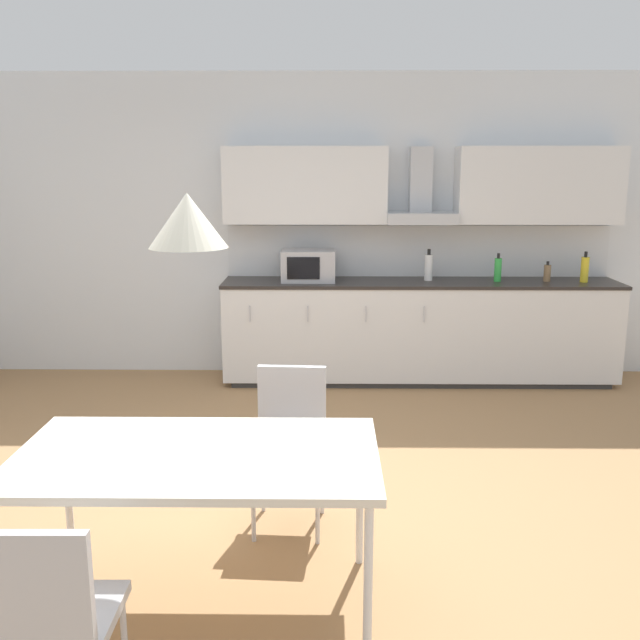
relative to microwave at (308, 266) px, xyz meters
The scene contains 14 objects.
ground_plane 2.78m from the microwave, 93.37° to the right, with size 9.33×8.55×0.02m, color #9E754C.
wall_back 0.50m from the microwave, 113.39° to the left, with size 7.47×0.10×2.78m, color silver.
kitchen_counter 1.18m from the microwave, ahead, with size 3.57×0.62×0.93m.
backsplash_tile 1.06m from the microwave, 15.71° to the left, with size 3.55×0.02×0.48m, color silver.
upper_wall_cabinets 1.24m from the microwave, ahead, with size 3.55×0.40×0.68m.
microwave is the anchor object (origin of this frame).
bottle_yellow 2.47m from the microwave, ahead, with size 0.07×0.07×0.27m.
bottle_green 1.70m from the microwave, ahead, with size 0.06×0.06×0.25m.
bottle_brown 2.15m from the microwave, ahead, with size 0.06×0.06×0.18m.
bottle_white 1.09m from the microwave, ahead, with size 0.07×0.07×0.29m.
dining_table 3.54m from the microwave, 96.26° to the right, with size 1.57×0.87×0.75m.
chair_far_right 2.74m from the microwave, 90.56° to the right, with size 0.42×0.42×0.87m.
chair_near_left 4.41m from the microwave, 99.67° to the right, with size 0.40×0.40×0.87m.
pendant_lamp 3.59m from the microwave, 96.26° to the right, with size 0.32×0.32×0.22m, color silver.
Camera 1 is at (0.33, -3.82, 1.96)m, focal length 40.00 mm.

